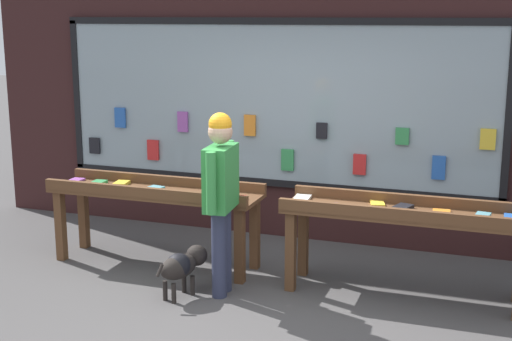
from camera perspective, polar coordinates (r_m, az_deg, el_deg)
name	(u,v)px	position (r m, az deg, el deg)	size (l,w,h in m)	color
ground_plane	(238,315)	(6.39, -1.46, -11.46)	(40.00, 40.00, 0.00)	#474444
shopfront_facade	(314,84)	(8.16, 4.66, 6.89)	(8.32, 0.29, 3.67)	#331919
display_table_left	(155,199)	(7.48, -8.09, -2.24)	(2.25, 0.62, 0.90)	brown
display_table_right	(404,221)	(6.71, 11.78, -3.99)	(2.25, 0.62, 0.91)	brown
person_browsing	(221,189)	(6.54, -2.82, -1.50)	(0.27, 0.67, 1.73)	#2D334C
small_dog	(182,265)	(6.71, -5.95, -7.53)	(0.35, 0.61, 0.45)	black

